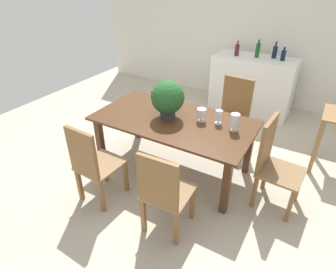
{
  "coord_description": "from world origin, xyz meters",
  "views": [
    {
      "loc": [
        1.49,
        -2.92,
        2.35
      ],
      "look_at": [
        -0.06,
        -0.27,
        0.52
      ],
      "focal_mm": 30.12,
      "sensor_mm": 36.0,
      "label": 1
    }
  ],
  "objects": [
    {
      "name": "chair_far_right",
      "position": [
        0.45,
        0.74,
        0.57
      ],
      "size": [
        0.5,
        0.44,
        1.03
      ],
      "rotation": [
        0.0,
        0.0,
        -0.08
      ],
      "color": "brown",
      "rests_on": "ground"
    },
    {
      "name": "chair_near_right",
      "position": [
        0.44,
        -1.22,
        0.53
      ],
      "size": [
        0.46,
        0.47,
        0.97
      ],
      "rotation": [
        0.0,
        0.0,
        3.18
      ],
      "color": "brown",
      "rests_on": "ground"
    },
    {
      "name": "chair_foot_end",
      "position": [
        1.22,
        -0.23,
        0.56
      ],
      "size": [
        0.49,
        0.49,
        1.03
      ],
      "rotation": [
        0.0,
        0.0,
        1.5
      ],
      "color": "brown",
      "rests_on": "ground"
    },
    {
      "name": "flower_centerpiece",
      "position": [
        -0.09,
        -0.23,
        0.99
      ],
      "size": [
        0.41,
        0.41,
        0.47
      ],
      "color": "#333338",
      "rests_on": "dining_table"
    },
    {
      "name": "crystal_vase_center_near",
      "position": [
        0.51,
        -0.07,
        0.84
      ],
      "size": [
        0.08,
        0.08,
        0.17
      ],
      "color": "silver",
      "rests_on": "dining_table"
    },
    {
      "name": "crystal_vase_right",
      "position": [
        0.73,
        -0.14,
        0.87
      ],
      "size": [
        0.1,
        0.1,
        0.22
      ],
      "color": "silver",
      "rests_on": "dining_table"
    },
    {
      "name": "wine_glass",
      "position": [
        -0.25,
        0.12,
        0.85
      ],
      "size": [
        0.07,
        0.07,
        0.16
      ],
      "color": "silver",
      "rests_on": "dining_table"
    },
    {
      "name": "kitchen_counter",
      "position": [
        0.35,
        2.04,
        0.5
      ],
      "size": [
        1.41,
        0.63,
        1.0
      ],
      "primitive_type": "cube",
      "color": "white",
      "rests_on": "ground"
    },
    {
      "name": "wine_bottle_tall",
      "position": [
        0.02,
        1.97,
        1.1
      ],
      "size": [
        0.08,
        0.08,
        0.26
      ],
      "color": "#511E28",
      "rests_on": "kitchen_counter"
    },
    {
      "name": "crystal_vase_left",
      "position": [
        0.31,
        -0.12,
        0.84
      ],
      "size": [
        0.11,
        0.11,
        0.17
      ],
      "color": "silver",
      "rests_on": "dining_table"
    },
    {
      "name": "wine_bottle_dark",
      "position": [
        0.36,
        2.05,
        1.12
      ],
      "size": [
        0.07,
        0.07,
        0.3
      ],
      "color": "#194C1E",
      "rests_on": "kitchen_counter"
    },
    {
      "name": "wine_bottle_clear",
      "position": [
        0.78,
        2.08,
        1.09
      ],
      "size": [
        0.07,
        0.07,
        0.22
      ],
      "color": "#0F1E38",
      "rests_on": "kitchen_counter"
    },
    {
      "name": "chair_near_left",
      "position": [
        -0.44,
        -1.22,
        0.54
      ],
      "size": [
        0.44,
        0.49,
        0.99
      ],
      "rotation": [
        0.0,
        0.0,
        3.09
      ],
      "color": "brown",
      "rests_on": "ground"
    },
    {
      "name": "ground_plane",
      "position": [
        0.0,
        0.0,
        0.0
      ],
      "size": [
        7.04,
        7.04,
        0.0
      ],
      "primitive_type": "plane",
      "color": "#BCB29E"
    },
    {
      "name": "dining_table",
      "position": [
        0.0,
        -0.24,
        0.63
      ],
      "size": [
        1.95,
        1.04,
        0.74
      ],
      "color": "#4C2D19",
      "rests_on": "ground"
    },
    {
      "name": "back_wall",
      "position": [
        0.0,
        2.6,
        1.3
      ],
      "size": [
        6.4,
        0.1,
        2.6
      ],
      "primitive_type": "cube",
      "color": "silver",
      "rests_on": "ground"
    },
    {
      "name": "wine_bottle_amber",
      "position": [
        0.62,
        2.16,
        1.1
      ],
      "size": [
        0.08,
        0.08,
        0.27
      ],
      "color": "#0F1E38",
      "rests_on": "kitchen_counter"
    }
  ]
}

